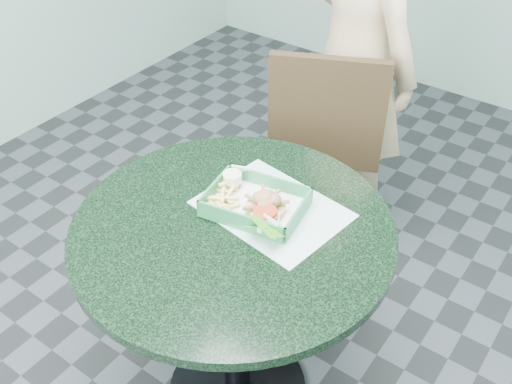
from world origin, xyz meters
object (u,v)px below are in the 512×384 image
Objects in this scene: diner_person at (357,45)px; food_basket at (256,211)px; crab_sandwich at (264,209)px; cafe_table at (234,274)px; sauce_ramekin at (238,180)px; dining_chair at (308,164)px.

diner_person is 6.58× the size of food_basket.
cafe_table is at bearing -119.98° from crab_sandwich.
food_basket is at bearing -27.57° from sauce_ramekin.
food_basket is (0.19, -0.92, -0.11)m from diner_person.
diner_person reaches higher than dining_chair.
dining_chair is 0.63m from food_basket.
food_basket is (0.01, 0.09, 0.19)m from cafe_table.
crab_sandwich is (0.03, -0.01, 0.03)m from food_basket.
diner_person is 31.60× the size of sauce_ramekin.
crab_sandwich is (0.19, -0.57, 0.27)m from dining_chair.
dining_chair reaches higher than sauce_ramekin.
sauce_ramekin is at bearing 152.43° from food_basket.
cafe_table is 7.96× the size of crab_sandwich.
sauce_ramekin is at bearing 121.56° from cafe_table.
cafe_table is 1.07m from diner_person.
dining_chair reaches higher than cafe_table.
cafe_table is 0.21m from food_basket.
cafe_table is 0.24m from crab_sandwich.
cafe_table is 0.96× the size of dining_chair.
crab_sandwich is at bearing -96.25° from dining_chair.
crab_sandwich is at bearing -24.62° from sauce_ramekin.
dining_chair is at bearing 96.68° from sauce_ramekin.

